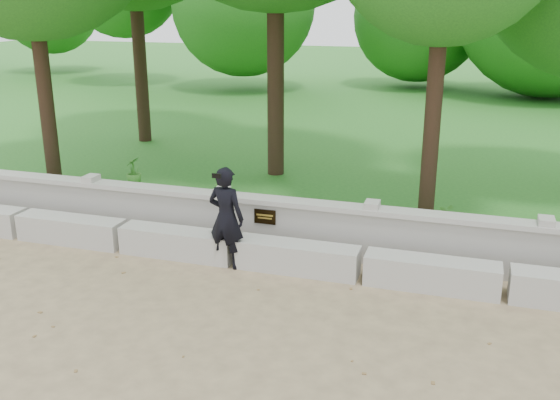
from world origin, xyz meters
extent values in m
plane|color=tan|center=(0.00, 0.00, 0.00)|extent=(80.00, 80.00, 0.00)
cube|color=#276822|center=(0.00, 14.00, 0.12)|extent=(40.00, 22.00, 0.25)
cube|color=#A8A69F|center=(-3.00, 1.90, 0.23)|extent=(1.90, 0.45, 0.45)
cube|color=#A8A69F|center=(-1.00, 1.90, 0.23)|extent=(1.90, 0.45, 0.45)
cube|color=#A8A69F|center=(1.00, 1.90, 0.23)|extent=(1.90, 0.45, 0.45)
cube|color=#A8A69F|center=(3.00, 1.90, 0.23)|extent=(1.90, 0.45, 0.45)
cube|color=#9E9C95|center=(0.00, 2.60, 0.41)|extent=(12.50, 0.25, 0.82)
cube|color=#A8A69F|center=(0.00, 2.60, 0.86)|extent=(12.50, 0.35, 0.08)
cube|color=black|center=(0.30, 2.46, 0.62)|extent=(0.36, 0.02, 0.24)
imported|color=black|center=(-0.08, 1.76, 0.80)|extent=(0.63, 0.46, 1.60)
cube|color=black|center=(-0.08, 1.44, 1.55)|extent=(0.14, 0.04, 0.07)
cylinder|color=#382619|center=(-5.25, 8.50, 2.80)|extent=(0.34, 0.34, 5.10)
cylinder|color=#382619|center=(-4.93, 4.10, 2.49)|extent=(0.30, 0.30, 4.48)
cylinder|color=#382619|center=(-0.75, 6.30, 2.92)|extent=(0.36, 0.36, 5.34)
cylinder|color=#382619|center=(2.72, 4.10, 2.29)|extent=(0.28, 0.28, 4.08)
imported|color=#3B7B2A|center=(-1.26, 4.40, 0.52)|extent=(0.29, 0.34, 0.55)
imported|color=#3B7B2A|center=(3.22, 3.30, 0.51)|extent=(0.60, 0.58, 0.52)
imported|color=#3B7B2A|center=(-3.32, 4.57, 0.54)|extent=(0.32, 0.36, 0.58)
camera|label=1|loc=(3.37, -6.52, 3.96)|focal=40.00mm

